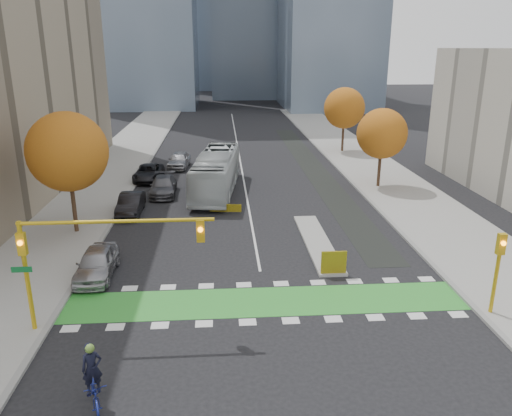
{
  "coord_description": "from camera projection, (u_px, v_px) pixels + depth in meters",
  "views": [
    {
      "loc": [
        -2.02,
        -20.61,
        12.07
      ],
      "look_at": [
        -0.07,
        7.41,
        3.0
      ],
      "focal_mm": 35.0,
      "sensor_mm": 36.0,
      "label": 1
    }
  ],
  "objects": [
    {
      "name": "parked_car_c",
      "position": [
        163.0,
        186.0,
        42.63
      ],
      "size": [
        2.22,
        5.25,
        1.51
      ],
      "primitive_type": "imported",
      "rotation": [
        0.0,
        0.0,
        0.02
      ],
      "color": "#515056",
      "rests_on": "ground"
    },
    {
      "name": "tree_east_near",
      "position": [
        382.0,
        134.0,
        43.59
      ],
      "size": [
        4.4,
        4.4,
        7.08
      ],
      "color": "#332114",
      "rests_on": "ground"
    },
    {
      "name": "parked_car_a",
      "position": [
        97.0,
        263.0,
        27.31
      ],
      "size": [
        1.92,
        4.71,
        1.6
      ],
      "primitive_type": "imported",
      "rotation": [
        0.0,
        0.0,
        0.01
      ],
      "color": "#9E9EA3",
      "rests_on": "ground"
    },
    {
      "name": "sidewalk_east",
      "position": [
        402.0,
        192.0,
        43.26
      ],
      "size": [
        7.0,
        120.0,
        0.15
      ],
      "primitive_type": "cube",
      "color": "gray",
      "rests_on": "ground"
    },
    {
      "name": "parked_car_e",
      "position": [
        179.0,
        160.0,
        52.13
      ],
      "size": [
        2.46,
        5.06,
        1.66
      ],
      "primitive_type": "imported",
      "rotation": [
        0.0,
        0.0,
        -0.1
      ],
      "color": "#A9AAAE",
      "rests_on": "ground"
    },
    {
      "name": "curb_east",
      "position": [
        362.0,
        193.0,
        43.03
      ],
      "size": [
        0.3,
        120.0,
        0.16
      ],
      "primitive_type": "cube",
      "color": "gray",
      "rests_on": "ground"
    },
    {
      "name": "traffic_signal_west",
      "position": [
        84.0,
        246.0,
        21.16
      ],
      "size": [
        8.53,
        0.56,
        5.2
      ],
      "color": "#BF9914",
      "rests_on": "ground"
    },
    {
      "name": "ground",
      "position": [
        268.0,
        317.0,
        23.41
      ],
      "size": [
        300.0,
        300.0,
        0.0
      ],
      "primitive_type": "plane",
      "color": "black",
      "rests_on": "ground"
    },
    {
      "name": "tree_east_far",
      "position": [
        344.0,
        108.0,
        58.69
      ],
      "size": [
        4.8,
        4.8,
        7.65
      ],
      "color": "#332114",
      "rests_on": "ground"
    },
    {
      "name": "curb_west",
      "position": [
        127.0,
        198.0,
        41.71
      ],
      "size": [
        0.3,
        120.0,
        0.16
      ],
      "primitive_type": "cube",
      "color": "gray",
      "rests_on": "ground"
    },
    {
      "name": "cyclist",
      "position": [
        94.0,
        385.0,
        17.41
      ],
      "size": [
        1.43,
        2.27,
        2.47
      ],
      "rotation": [
        0.0,
        0.0,
        0.35
      ],
      "color": "navy",
      "rests_on": "ground"
    },
    {
      "name": "parked_car_b",
      "position": [
        131.0,
        204.0,
        37.75
      ],
      "size": [
        1.64,
        4.67,
        1.54
      ],
      "primitive_type": "imported",
      "rotation": [
        0.0,
        0.0,
        -0.0
      ],
      "color": "black",
      "rests_on": "ground"
    },
    {
      "name": "parked_car_d",
      "position": [
        149.0,
        173.0,
        47.25
      ],
      "size": [
        2.57,
        5.33,
        1.47
      ],
      "primitive_type": "imported",
      "rotation": [
        0.0,
        0.0,
        -0.03
      ],
      "color": "black",
      "rests_on": "ground"
    },
    {
      "name": "traffic_signal_east",
      "position": [
        498.0,
        262.0,
        22.78
      ],
      "size": [
        0.35,
        0.43,
        4.1
      ],
      "color": "#BF9914",
      "rests_on": "ground"
    },
    {
      "name": "sidewalk_west",
      "position": [
        85.0,
        199.0,
        41.48
      ],
      "size": [
        7.0,
        120.0,
        0.15
      ],
      "primitive_type": "cube",
      "color": "gray",
      "rests_on": "ground"
    },
    {
      "name": "hazard_board",
      "position": [
        334.0,
        262.0,
        27.41
      ],
      "size": [
        1.4,
        0.12,
        1.3
      ],
      "primitive_type": "cube",
      "color": "yellow",
      "rests_on": "median_island"
    },
    {
      "name": "bike_crossing",
      "position": [
        266.0,
        301.0,
        24.83
      ],
      "size": [
        20.0,
        3.0,
        0.01
      ],
      "primitive_type": "cube",
      "color": "green",
      "rests_on": "ground"
    },
    {
      "name": "tree_west",
      "position": [
        68.0,
        152.0,
        32.28
      ],
      "size": [
        5.2,
        5.2,
        8.22
      ],
      "color": "#332114",
      "rests_on": "ground"
    },
    {
      "name": "median_island",
      "position": [
        317.0,
        242.0,
        32.19
      ],
      "size": [
        1.6,
        10.0,
        0.16
      ],
      "primitive_type": "cube",
      "color": "gray",
      "rests_on": "ground"
    },
    {
      "name": "bike_lane_paint",
      "position": [
        313.0,
        168.0,
        52.38
      ],
      "size": [
        2.5,
        50.0,
        0.01
      ],
      "primitive_type": "cube",
      "color": "black",
      "rests_on": "ground"
    },
    {
      "name": "centre_line",
      "position": [
        238.0,
        150.0,
        61.38
      ],
      "size": [
        0.15,
        70.0,
        0.01
      ],
      "primitive_type": "cube",
      "color": "silver",
      "rests_on": "ground"
    },
    {
      "name": "bus",
      "position": [
        216.0,
        172.0,
        43.13
      ],
      "size": [
        4.44,
        12.96,
        3.54
      ],
      "primitive_type": "imported",
      "rotation": [
        0.0,
        0.0,
        -0.12
      ],
      "color": "#B6BDBF",
      "rests_on": "ground"
    }
  ]
}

